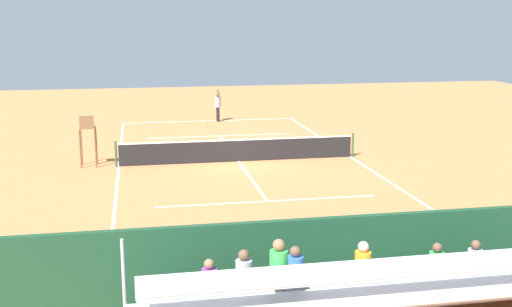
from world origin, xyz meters
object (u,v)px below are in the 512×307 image
bleacher_stand (365,291)px  courtside_bench (438,261)px  equipment_bag (362,285)px  tennis_ball_near (248,130)px  tennis_racket (206,121)px  tennis_net (238,150)px  umpire_chair (88,135)px  tennis_player (218,104)px

bleacher_stand → courtside_bench: 3.28m
equipment_bag → tennis_ball_near: bearing=-93.1°
tennis_racket → tennis_net: bearing=91.0°
tennis_net → tennis_racket: size_ratio=18.02×
bleacher_stand → tennis_racket: bleacher_stand is taller
equipment_bag → courtside_bench: bearing=-176.1°
bleacher_stand → umpire_chair: (6.15, -15.56, 0.37)m
equipment_bag → tennis_racket: equipment_bag is taller
courtside_bench → tennis_racket: bearing=-83.7°
tennis_ball_near → equipment_bag: bearing=86.9°
tennis_racket → tennis_ball_near: (-1.91, 3.44, 0.02)m
umpire_chair → equipment_bag: umpire_chair is taller
bleacher_stand → equipment_bag: 2.17m
tennis_player → umpire_chair: bearing=57.4°
tennis_net → tennis_racket: (0.18, -10.87, -0.49)m
courtside_bench → tennis_ball_near: size_ratio=27.27×
umpire_chair → tennis_ball_near: size_ratio=32.42×
bleacher_stand → tennis_racket: size_ratio=15.85×
tennis_net → bleacher_stand: bearing=89.8°
tennis_net → tennis_ball_near: tennis_net is taller
courtside_bench → tennis_player: bearing=-85.3°
tennis_player → tennis_racket: (0.69, -0.14, -1.00)m
bleacher_stand → equipment_bag: bleacher_stand is taller
equipment_bag → bleacher_stand: bearing=71.0°
courtside_bench → tennis_racket: courtside_bench is taller
equipment_bag → tennis_racket: 24.28m
umpire_chair → tennis_racket: umpire_chair is taller
bleacher_stand → equipment_bag: bearing=-109.0°
bleacher_stand → umpire_chair: bleacher_stand is taller
bleacher_stand → tennis_ball_near: bearing=-94.5°
bleacher_stand → tennis_net: bearing=-90.2°
courtside_bench → tennis_racket: (2.66, -24.14, -0.54)m
tennis_net → umpire_chair: size_ratio=4.81×
tennis_net → umpire_chair: umpire_chair is taller
umpire_chair → tennis_player: bearing=-122.6°
equipment_bag → umpire_chair: bearing=-63.5°
tennis_net → courtside_bench: tennis_net is taller
tennis_net → courtside_bench: 13.50m
tennis_player → tennis_ball_near: (-1.22, 3.29, -0.98)m
tennis_racket → tennis_ball_near: bearing=119.1°
umpire_chair → equipment_bag: 15.28m
courtside_bench → tennis_ball_near: courtside_bench is taller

